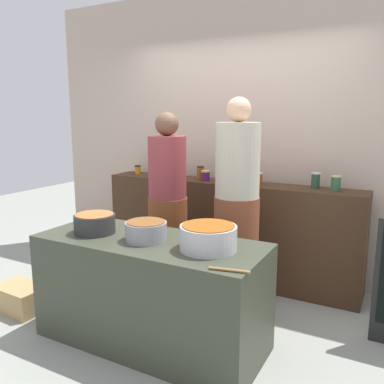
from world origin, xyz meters
The scene contains 21 objects.
ground centered at (0.00, 0.00, 0.00)m, with size 12.00×12.00×0.00m, color gray.
storefront_wall centered at (0.00, 1.45, 1.50)m, with size 4.80×0.12×3.00m, color #BEA895.
display_shelf centered at (0.00, 1.10, 0.51)m, with size 2.70×0.36×1.03m, color #3F2A1A.
prep_table centered at (0.00, -0.30, 0.40)m, with size 1.70×0.70×0.81m, color #373C2E.
preserve_jar_0 centered at (-1.13, 1.13, 1.08)m, with size 0.07×0.07×0.10m.
preserve_jar_1 centered at (-0.78, 1.12, 1.08)m, with size 0.08×0.08×0.10m.
preserve_jar_2 centered at (-0.57, 1.17, 1.08)m, with size 0.07×0.07×0.10m.
preserve_jar_3 centered at (-0.32, 1.13, 1.10)m, with size 0.08×0.08×0.14m.
preserve_jar_4 centered at (-0.22, 1.05, 1.08)m, with size 0.09×0.09×0.11m.
preserve_jar_5 centered at (0.06, 1.04, 1.08)m, with size 0.09×0.09×0.11m.
preserve_jar_6 centered at (0.23, 1.16, 1.09)m, with size 0.08×0.08×0.11m.
preserve_jar_7 centered at (0.35, 1.04, 1.09)m, with size 0.08×0.08×0.13m.
preserve_jar_8 centered at (0.87, 1.15, 1.10)m, with size 0.08×0.08×0.15m.
preserve_jar_9 centered at (1.06, 1.08, 1.10)m, with size 0.09×0.09×0.14m.
cooking_pot_left centered at (-0.47, -0.35, 0.88)m, with size 0.31×0.31×0.15m.
cooking_pot_center centered at (-0.01, -0.32, 0.88)m, with size 0.30×0.30×0.14m.
cooking_pot_right centered at (0.47, -0.29, 0.89)m, with size 0.38×0.38×0.17m.
wooden_spoon centered at (0.75, -0.58, 0.82)m, with size 0.02×0.02×0.25m, color #9E703D.
cook_with_tongs centered at (-0.35, 0.52, 0.78)m, with size 0.37×0.37×1.72m.
cook_in_cap centered at (0.35, 0.50, 0.84)m, with size 0.39×0.39×1.84m.
bread_crate centered at (-1.30, -0.43, 0.11)m, with size 0.45×0.30×0.22m, color tan.
Camera 1 is at (1.60, -2.61, 1.70)m, focal length 37.58 mm.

